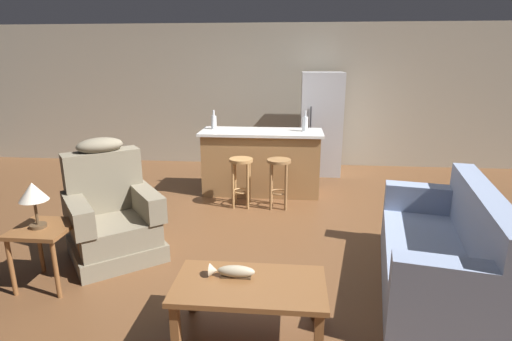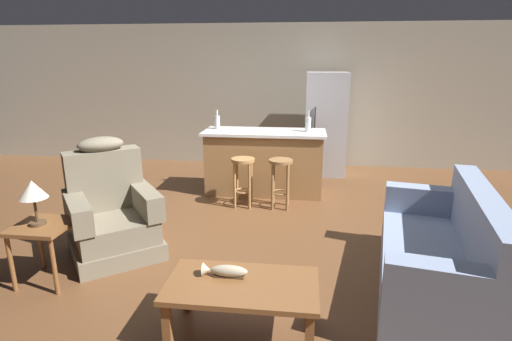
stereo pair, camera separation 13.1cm
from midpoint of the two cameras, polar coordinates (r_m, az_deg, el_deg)
The scene contains 14 objects.
ground_plane at distance 4.90m, azimuth 0.31°, elevation -8.14°, with size 12.00×12.00×0.00m.
back_wall at distance 7.62m, azimuth 3.11°, elevation 10.57°, with size 12.00×0.05×2.60m.
coffee_table at distance 3.02m, azimuth -0.71°, elevation -16.69°, with size 1.10×0.60×0.42m.
fish_figurine at distance 3.05m, azimuth -3.24°, elevation -14.15°, with size 0.34×0.10×0.10m.
couch at distance 3.86m, azimuth 25.90°, elevation -11.11°, with size 1.18×2.02×0.94m.
recliner_near_lamp at distance 4.42m, azimuth -19.12°, elevation -5.86°, with size 1.18×1.18×1.20m.
end_table at distance 4.06m, azimuth -27.23°, elevation -8.11°, with size 0.48×0.48×0.56m.
table_lamp at distance 3.93m, azimuth -28.44°, elevation -2.69°, with size 0.24×0.24×0.41m.
kitchen_island at distance 6.01m, azimuth 1.81°, elevation 1.24°, with size 1.80×0.70×0.95m.
bar_stool_left at distance 5.44m, azimuth -1.18°, elevation -0.40°, with size 0.32×0.32×0.68m.
bar_stool_right at distance 5.39m, azimuth 4.22°, elevation -0.58°, with size 0.32×0.32×0.68m.
refrigerator at distance 7.10m, azimuth 10.42°, elevation 6.54°, with size 0.70×0.69×1.76m.
bottle_tall_green at distance 5.89m, azimuth 8.09°, elevation 6.63°, with size 0.08×0.08×0.30m.
bottle_short_amber at distance 6.10m, azimuth -4.95°, elevation 6.97°, with size 0.08×0.08×0.29m.
Camera 2 is at (0.58, -4.44, 1.98)m, focal length 28.00 mm.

